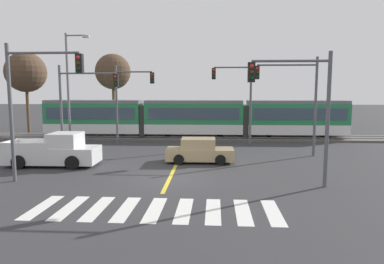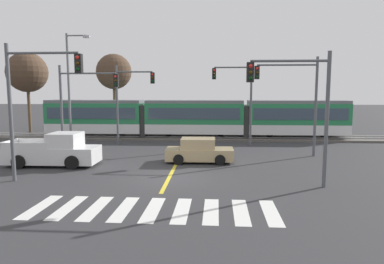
# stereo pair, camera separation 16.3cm
# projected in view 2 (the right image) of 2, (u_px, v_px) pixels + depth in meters

# --- Properties ---
(ground_plane) EXTENTS (200.00, 200.00, 0.00)m
(ground_plane) POSITION_uv_depth(u_px,v_px,m) (169.00, 179.00, 17.47)
(ground_plane) COLOR #333335
(track_bed) EXTENTS (120.00, 4.00, 0.18)m
(track_bed) POSITION_uv_depth(u_px,v_px,m) (189.00, 137.00, 32.43)
(track_bed) COLOR #56514C
(track_bed) RESTS_ON ground
(rail_near) EXTENTS (120.00, 0.08, 0.10)m
(rail_near) POSITION_uv_depth(u_px,v_px,m) (189.00, 137.00, 31.70)
(rail_near) COLOR #939399
(rail_near) RESTS_ON track_bed
(rail_far) EXTENTS (120.00, 0.08, 0.10)m
(rail_far) POSITION_uv_depth(u_px,v_px,m) (190.00, 135.00, 33.12)
(rail_far) COLOR #939399
(rail_far) RESTS_ON track_bed
(light_rail_tram) EXTENTS (28.00, 2.64, 3.43)m
(light_rail_tram) POSITION_uv_depth(u_px,v_px,m) (194.00, 117.00, 32.16)
(light_rail_tram) COLOR silver
(light_rail_tram) RESTS_ON track_bed
(crosswalk_stripe_0) EXTENTS (0.59, 2.81, 0.01)m
(crosswalk_stripe_0) POSITION_uv_depth(u_px,v_px,m) (40.00, 207.00, 13.22)
(crosswalk_stripe_0) COLOR silver
(crosswalk_stripe_0) RESTS_ON ground
(crosswalk_stripe_1) EXTENTS (0.59, 2.81, 0.01)m
(crosswalk_stripe_1) POSITION_uv_depth(u_px,v_px,m) (68.00, 207.00, 13.14)
(crosswalk_stripe_1) COLOR silver
(crosswalk_stripe_1) RESTS_ON ground
(crosswalk_stripe_2) EXTENTS (0.59, 2.81, 0.01)m
(crosswalk_stripe_2) POSITION_uv_depth(u_px,v_px,m) (96.00, 208.00, 13.06)
(crosswalk_stripe_2) COLOR silver
(crosswalk_stripe_2) RESTS_ON ground
(crosswalk_stripe_3) EXTENTS (0.59, 2.81, 0.01)m
(crosswalk_stripe_3) POSITION_uv_depth(u_px,v_px,m) (124.00, 209.00, 12.98)
(crosswalk_stripe_3) COLOR silver
(crosswalk_stripe_3) RESTS_ON ground
(crosswalk_stripe_4) EXTENTS (0.59, 2.81, 0.01)m
(crosswalk_stripe_4) POSITION_uv_depth(u_px,v_px,m) (153.00, 209.00, 12.89)
(crosswalk_stripe_4) COLOR silver
(crosswalk_stripe_4) RESTS_ON ground
(crosswalk_stripe_5) EXTENTS (0.59, 2.81, 0.01)m
(crosswalk_stripe_5) POSITION_uv_depth(u_px,v_px,m) (182.00, 210.00, 12.81)
(crosswalk_stripe_5) COLOR silver
(crosswalk_stripe_5) RESTS_ON ground
(crosswalk_stripe_6) EXTENTS (0.59, 2.81, 0.01)m
(crosswalk_stripe_6) POSITION_uv_depth(u_px,v_px,m) (211.00, 211.00, 12.73)
(crosswalk_stripe_6) COLOR silver
(crosswalk_stripe_6) RESTS_ON ground
(crosswalk_stripe_7) EXTENTS (0.59, 2.81, 0.01)m
(crosswalk_stripe_7) POSITION_uv_depth(u_px,v_px,m) (241.00, 212.00, 12.65)
(crosswalk_stripe_7) COLOR silver
(crosswalk_stripe_7) RESTS_ON ground
(crosswalk_stripe_8) EXTENTS (0.59, 2.81, 0.01)m
(crosswalk_stripe_8) POSITION_uv_depth(u_px,v_px,m) (271.00, 213.00, 12.57)
(crosswalk_stripe_8) COLOR silver
(crosswalk_stripe_8) RESTS_ON ground
(lane_centre_line) EXTENTS (0.20, 15.72, 0.01)m
(lane_centre_line) POSITION_uv_depth(u_px,v_px,m) (179.00, 159.00, 22.67)
(lane_centre_line) COLOR gold
(lane_centre_line) RESTS_ON ground
(sedan_crossing) EXTENTS (4.22, 1.95, 1.52)m
(sedan_crossing) POSITION_uv_depth(u_px,v_px,m) (199.00, 151.00, 21.48)
(sedan_crossing) COLOR tan
(sedan_crossing) RESTS_ON ground
(pickup_truck) EXTENTS (5.42, 2.28, 1.98)m
(pickup_truck) POSITION_uv_depth(u_px,v_px,m) (55.00, 152.00, 20.50)
(pickup_truck) COLOR silver
(pickup_truck) RESTS_ON ground
(traffic_light_far_right) EXTENTS (3.25, 0.38, 6.66)m
(traffic_light_far_right) POSITION_uv_depth(u_px,v_px,m) (239.00, 92.00, 27.61)
(traffic_light_far_right) COLOR #515459
(traffic_light_far_right) RESTS_ON ground
(traffic_light_mid_left) EXTENTS (4.25, 0.38, 6.26)m
(traffic_light_mid_left) POSITION_uv_depth(u_px,v_px,m) (80.00, 96.00, 24.08)
(traffic_light_mid_left) COLOR #515459
(traffic_light_mid_left) RESTS_ON ground
(traffic_light_near_left) EXTENTS (3.75, 0.38, 6.71)m
(traffic_light_near_left) POSITION_uv_depth(u_px,v_px,m) (33.00, 92.00, 16.44)
(traffic_light_near_left) COLOR #515459
(traffic_light_near_left) RESTS_ON ground
(traffic_light_far_left) EXTENTS (3.25, 0.38, 6.55)m
(traffic_light_far_left) POSITION_uv_depth(u_px,v_px,m) (129.00, 94.00, 28.14)
(traffic_light_far_left) COLOR #515459
(traffic_light_far_left) RESTS_ON ground
(traffic_light_near_right) EXTENTS (3.75, 0.38, 6.23)m
(traffic_light_near_right) POSITION_uv_depth(u_px,v_px,m) (300.00, 99.00, 15.51)
(traffic_light_near_right) COLOR #515459
(traffic_light_near_right) RESTS_ON ground
(traffic_light_mid_right) EXTENTS (4.25, 0.38, 6.74)m
(traffic_light_mid_right) POSITION_uv_depth(u_px,v_px,m) (296.00, 92.00, 23.14)
(traffic_light_mid_right) COLOR #515459
(traffic_light_mid_right) RESTS_ON ground
(street_lamp_west) EXTENTS (2.10, 0.28, 9.34)m
(street_lamp_west) POSITION_uv_depth(u_px,v_px,m) (71.00, 82.00, 29.45)
(street_lamp_west) COLOR slate
(street_lamp_west) RESTS_ON ground
(bare_tree_far_west) EXTENTS (4.26, 4.26, 8.60)m
(bare_tree_far_west) POSITION_uv_depth(u_px,v_px,m) (27.00, 72.00, 36.37)
(bare_tree_far_west) COLOR brown
(bare_tree_far_west) RESTS_ON ground
(bare_tree_west) EXTENTS (3.73, 3.73, 8.39)m
(bare_tree_west) POSITION_uv_depth(u_px,v_px,m) (114.00, 72.00, 36.33)
(bare_tree_west) COLOR brown
(bare_tree_west) RESTS_ON ground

